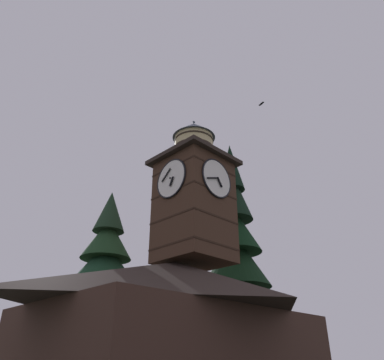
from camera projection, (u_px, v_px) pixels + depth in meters
The scene contains 6 objects.
building_main at pixel (175, 326), 18.23m from camera, with size 13.65×9.64×6.38m.
clock_tower at pixel (194, 195), 21.70m from camera, with size 4.16×4.16×9.12m.
pine_tree_behind at pixel (102, 293), 21.88m from camera, with size 6.36×6.36×11.75m.
pine_tree_aside at pixel (236, 280), 26.33m from camera, with size 6.74×6.74×17.91m.
moon at pixel (102, 295), 51.82m from camera, with size 1.43×1.43×1.43m.
flying_bird_high at pixel (261, 104), 26.93m from camera, with size 0.25×0.50×0.10m.
Camera 1 is at (14.70, 12.22, 1.53)m, focal length 35.33 mm.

